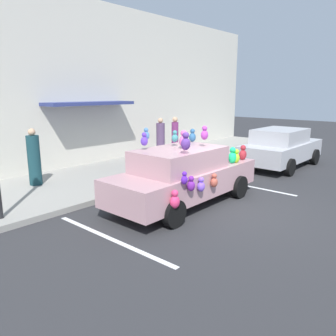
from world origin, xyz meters
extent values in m
plane|color=#2D2D30|center=(0.00, 0.00, 0.00)|extent=(60.00, 60.00, 0.00)
cube|color=gray|center=(0.00, 5.00, 0.07)|extent=(24.00, 4.00, 0.15)
cube|color=beige|center=(0.00, 7.15, 3.20)|extent=(24.00, 0.30, 6.40)
cube|color=navy|center=(0.51, 6.60, 2.55)|extent=(3.60, 1.10, 0.12)
cube|color=silver|center=(2.34, 1.00, 0.00)|extent=(0.12, 3.60, 0.01)
cube|color=silver|center=(-3.13, 1.00, 0.00)|extent=(0.12, 3.60, 0.01)
cube|color=#BF8F97|center=(-0.36, 1.26, 0.64)|extent=(4.65, 1.68, 0.68)
cube|color=#BF8F97|center=(-0.59, 1.26, 1.26)|extent=(2.42, 1.48, 0.56)
cylinder|color=black|center=(1.09, 2.11, 0.32)|extent=(0.64, 0.22, 0.64)
cylinder|color=black|center=(1.09, 0.42, 0.32)|extent=(0.64, 0.22, 0.64)
cylinder|color=black|center=(-1.80, 2.11, 0.32)|extent=(0.64, 0.22, 0.64)
cylinder|color=black|center=(-1.80, 0.42, 0.32)|extent=(0.64, 0.22, 0.64)
ellipsoid|color=#5E3494|center=(-1.08, 0.67, 1.78)|extent=(0.25, 0.20, 0.30)
sphere|color=#5E3494|center=(-1.08, 0.67, 1.98)|extent=(0.16, 0.16, 0.16)
ellipsoid|color=#182799|center=(0.65, 1.54, 1.14)|extent=(0.27, 0.22, 0.32)
sphere|color=#182799|center=(0.65, 1.54, 1.36)|extent=(0.17, 0.17, 0.17)
ellipsoid|color=#AF9A35|center=(1.32, 1.06, 1.09)|extent=(0.18, 0.15, 0.21)
sphere|color=#AF9A35|center=(1.32, 1.06, 1.23)|extent=(0.11, 0.11, 0.11)
ellipsoid|color=#4F83BA|center=(-1.20, 1.86, 1.88)|extent=(0.18, 0.15, 0.21)
sphere|color=#4F83BA|center=(-1.20, 1.86, 2.03)|extent=(0.11, 0.11, 0.11)
ellipsoid|color=#2C5E8D|center=(0.56, 1.72, 1.68)|extent=(0.22, 0.18, 0.26)
sphere|color=#2C5E8D|center=(0.56, 1.72, 1.86)|extent=(0.14, 0.14, 0.14)
ellipsoid|color=#623CC9|center=(-1.34, 1.79, 1.77)|extent=(0.20, 0.16, 0.23)
sphere|color=#623CC9|center=(-1.34, 1.79, 1.93)|extent=(0.13, 0.13, 0.13)
ellipsoid|color=#AA2731|center=(1.69, 0.68, 1.14)|extent=(0.26, 0.21, 0.30)
sphere|color=#AA2731|center=(1.69, 0.68, 1.35)|extent=(0.16, 0.16, 0.16)
ellipsoid|color=#8555EE|center=(-0.90, 0.34, 0.77)|extent=(0.21, 0.17, 0.25)
sphere|color=#8555EE|center=(-0.90, 0.34, 0.94)|extent=(0.13, 0.13, 0.13)
ellipsoid|color=#EE8C64|center=(0.66, 1.86, 1.14)|extent=(0.27, 0.22, 0.32)
sphere|color=#EE8C64|center=(0.66, 1.86, 1.36)|extent=(0.17, 0.17, 0.17)
ellipsoid|color=purple|center=(0.03, 0.93, 1.86)|extent=(0.22, 0.18, 0.26)
sphere|color=purple|center=(0.03, 0.93, 2.04)|extent=(0.14, 0.14, 0.14)
ellipsoid|color=teal|center=(-0.37, 1.61, 1.76)|extent=(0.18, 0.15, 0.22)
sphere|color=teal|center=(-0.37, 1.61, 1.91)|extent=(0.12, 0.12, 0.12)
ellipsoid|color=purple|center=(-1.29, 0.34, 0.87)|extent=(0.21, 0.17, 0.25)
sphere|color=purple|center=(-1.29, 0.34, 1.04)|extent=(0.13, 0.13, 0.13)
ellipsoid|color=#B1E628|center=(1.17, 0.61, 1.12)|extent=(0.23, 0.19, 0.27)
sphere|color=#B1E628|center=(1.17, 0.61, 1.31)|extent=(0.15, 0.15, 0.15)
ellipsoid|color=#5D21BF|center=(-1.52, 0.35, 1.05)|extent=(0.17, 0.14, 0.20)
sphere|color=#5D21BF|center=(-1.52, 0.35, 1.19)|extent=(0.11, 0.11, 0.11)
ellipsoid|color=#1EE87C|center=(1.05, 0.66, 1.14)|extent=(0.27, 0.22, 0.32)
sphere|color=#1EE87C|center=(1.05, 0.66, 1.36)|extent=(0.17, 0.17, 0.17)
ellipsoid|color=#B75240|center=(-0.34, 0.34, 0.76)|extent=(0.21, 0.17, 0.24)
sphere|color=#B75240|center=(-0.34, 0.34, 0.92)|extent=(0.13, 0.13, 0.13)
ellipsoid|color=#D356A1|center=(-0.54, 1.18, 1.74)|extent=(0.25, 0.21, 0.30)
sphere|color=#D356A1|center=(-0.54, 1.18, 1.94)|extent=(0.16, 0.16, 0.16)
ellipsoid|color=#ED376F|center=(-1.88, 0.32, 0.63)|extent=(0.24, 0.20, 0.29)
sphere|color=#ED376F|center=(-1.88, 0.32, 0.83)|extent=(0.15, 0.15, 0.15)
cube|color=#B7B7BC|center=(5.88, 1.24, 0.64)|extent=(4.28, 1.81, 0.68)
cube|color=#B7B7BC|center=(5.67, 1.24, 1.26)|extent=(2.22, 1.59, 0.56)
cylinder|color=black|center=(7.21, 2.14, 0.32)|extent=(0.64, 0.22, 0.64)
cylinder|color=black|center=(7.21, 0.33, 0.32)|extent=(0.64, 0.22, 0.64)
cylinder|color=black|center=(4.56, 2.14, 0.32)|extent=(0.64, 0.22, 0.64)
cylinder|color=black|center=(4.56, 0.33, 0.32)|extent=(0.64, 0.22, 0.64)
ellipsoid|color=pink|center=(2.89, 3.71, 0.38)|extent=(0.37, 0.31, 0.46)
sphere|color=pink|center=(2.89, 3.71, 0.71)|extent=(0.26, 0.26, 0.26)
sphere|color=pink|center=(2.80, 3.71, 0.80)|extent=(0.11, 0.11, 0.11)
sphere|color=pink|center=(2.98, 3.71, 0.80)|extent=(0.11, 0.11, 0.11)
cylinder|color=#563E61|center=(3.49, 5.68, 0.90)|extent=(0.37, 0.37, 1.51)
sphere|color=tan|center=(3.49, 5.68, 1.77)|extent=(0.22, 0.22, 0.22)
cylinder|color=#752D66|center=(4.74, 5.91, 0.88)|extent=(0.32, 0.32, 1.45)
sphere|color=tan|center=(4.74, 5.91, 1.73)|extent=(0.25, 0.25, 0.25)
cylinder|color=#183C43|center=(-2.33, 5.61, 0.92)|extent=(0.38, 0.38, 1.53)
sphere|color=tan|center=(-2.33, 5.61, 1.79)|extent=(0.22, 0.22, 0.22)
camera|label=1|loc=(-7.15, -4.11, 2.96)|focal=35.68mm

